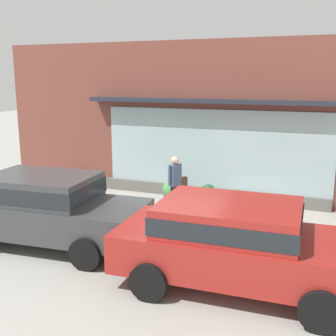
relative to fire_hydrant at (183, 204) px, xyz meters
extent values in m
plane|color=#9E9B93|center=(-0.08, -0.70, -0.49)|extent=(60.00, 60.00, 0.00)
cube|color=#B2B2AD|center=(-0.08, -0.90, -0.43)|extent=(14.00, 0.24, 0.12)
cube|color=brown|center=(-0.08, 2.50, 1.86)|extent=(14.00, 0.36, 4.70)
cube|color=#9EB7BC|center=(0.14, 2.30, 0.94)|extent=(6.84, 0.03, 2.57)
cube|color=#232833|center=(-0.08, 2.15, 2.47)|extent=(7.44, 0.56, 0.12)
cube|color=#605E59|center=(-0.08, 2.28, -0.31)|extent=(7.24, 0.20, 0.36)
cylinder|color=red|center=(0.00, 0.00, -0.46)|extent=(0.39, 0.39, 0.06)
cylinder|color=red|center=(0.00, 0.00, -0.10)|extent=(0.26, 0.26, 0.67)
sphere|color=red|center=(0.00, 0.00, 0.32)|extent=(0.30, 0.30, 0.30)
cylinder|color=red|center=(-0.17, 0.00, -0.06)|extent=(0.10, 0.09, 0.09)
cylinder|color=red|center=(0.17, 0.00, -0.06)|extent=(0.10, 0.09, 0.09)
cylinder|color=red|center=(0.00, -0.17, -0.06)|extent=(0.09, 0.10, 0.09)
cylinder|color=#232328|center=(-0.42, 0.69, -0.11)|extent=(0.12, 0.12, 0.77)
cylinder|color=#232328|center=(-0.49, 0.55, -0.11)|extent=(0.12, 0.12, 0.77)
cube|color=#475675|center=(-0.45, 0.62, 0.57)|extent=(0.31, 0.36, 0.58)
sphere|color=tan|center=(-0.45, 0.62, 0.97)|extent=(0.21, 0.21, 0.21)
cylinder|color=#475675|center=(-0.36, 0.80, 0.58)|extent=(0.08, 0.08, 0.55)
cylinder|color=#475675|center=(-0.54, 0.45, 0.58)|extent=(0.08, 0.08, 0.55)
cube|color=#472D1E|center=(-0.30, 0.87, 0.33)|extent=(0.20, 0.26, 0.28)
cube|color=maroon|center=(2.05, -2.84, 0.18)|extent=(4.37, 2.00, 0.68)
cube|color=maroon|center=(1.83, -2.85, 0.76)|extent=(2.43, 1.79, 0.55)
cube|color=#1E2328|center=(1.83, -2.85, 0.76)|extent=(2.47, 1.81, 0.30)
cylinder|color=black|center=(3.35, -1.85, -0.16)|extent=(0.66, 0.20, 0.66)
cylinder|color=black|center=(3.41, -3.74, -0.16)|extent=(0.66, 0.20, 0.66)
cylinder|color=black|center=(0.68, -1.94, -0.16)|extent=(0.66, 0.20, 0.66)
cylinder|color=black|center=(0.74, -3.83, -0.16)|extent=(0.66, 0.20, 0.66)
cube|color=#383A3D|center=(-2.19, -2.45, 0.17)|extent=(4.29, 2.04, 0.69)
cube|color=#383A3D|center=(-2.40, -2.46, 0.78)|extent=(2.41, 1.76, 0.60)
cube|color=#1E2328|center=(-2.40, -2.46, 0.78)|extent=(2.45, 1.78, 0.33)
cylinder|color=black|center=(-0.97, -1.47, -0.17)|extent=(0.66, 0.23, 0.65)
cylinder|color=black|center=(-0.84, -3.24, -0.17)|extent=(0.66, 0.23, 0.65)
cylinder|color=black|center=(-3.55, -1.66, -0.17)|extent=(0.66, 0.23, 0.65)
cylinder|color=#33473D|center=(-0.87, 1.51, -0.39)|extent=(0.51, 0.51, 0.21)
sphere|color=#4C934C|center=(-0.87, 1.51, -0.08)|extent=(0.56, 0.56, 0.56)
sphere|color=#E5C64C|center=(-0.90, 1.66, 0.03)|extent=(0.10, 0.10, 0.10)
sphere|color=#B266B7|center=(-0.95, 1.68, 0.01)|extent=(0.15, 0.15, 0.15)
sphere|color=orange|center=(-0.98, 1.53, 0.07)|extent=(0.11, 0.11, 0.11)
cylinder|color=#9E6042|center=(-4.51, 1.65, -0.34)|extent=(0.42, 0.42, 0.31)
sphere|color=#23562D|center=(-4.51, 1.65, -0.04)|extent=(0.42, 0.42, 0.42)
sphere|color=white|center=(-4.54, 1.74, 0.06)|extent=(0.08, 0.08, 0.08)
sphere|color=white|center=(-4.46, 1.76, 0.03)|extent=(0.11, 0.11, 0.11)
cylinder|color=#B7B2A3|center=(0.20, 1.59, -0.37)|extent=(0.29, 0.29, 0.24)
sphere|color=#23562D|center=(0.20, 1.59, -0.07)|extent=(0.42, 0.42, 0.42)
camera|label=1|loc=(3.33, -9.58, 3.12)|focal=44.54mm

